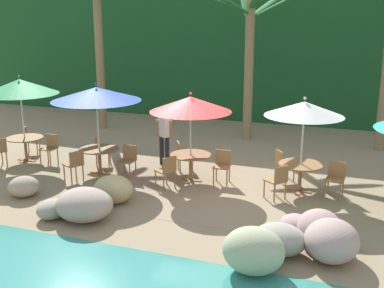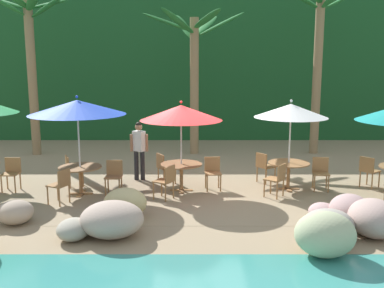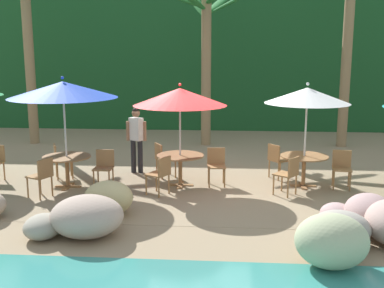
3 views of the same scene
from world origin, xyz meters
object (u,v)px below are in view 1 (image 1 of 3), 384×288
chair_red_left (167,170)px  dining_table_white (300,169)px  chair_blue_seaward (128,158)px  umbrella_blue (96,94)px  chair_green_seaward (50,146)px  chair_red_inland (182,154)px  chair_red_seaward (222,164)px  chair_green_inland (29,138)px  dining_table_blue (99,153)px  chair_blue_inland (100,148)px  palm_tree_second (250,38)px  umbrella_green (20,87)px  umbrella_red (191,104)px  dining_table_red (191,159)px  chair_blue_left (75,163)px  chair_white_inland (282,163)px  palm_tree_nearest (98,25)px  chair_white_seaward (336,177)px  umbrella_white (304,109)px  chair_white_left (278,180)px  waiter_in_white (164,132)px  dining_table_green (25,141)px

chair_red_left → dining_table_white: (3.23, 0.93, 0.10)m
chair_blue_seaward → umbrella_blue: bearing=-174.3°
chair_green_seaward → chair_red_inland: bearing=8.6°
chair_green_seaward → chair_red_seaward: 5.37m
chair_green_inland → dining_table_blue: chair_green_inland is taller
chair_blue_inland → palm_tree_second: (3.39, 4.56, 3.08)m
umbrella_green → palm_tree_second: size_ratio=0.50×
chair_blue_inland → umbrella_red: bearing=-7.9°
chair_green_inland → dining_table_red: (5.83, -0.74, 0.10)m
chair_blue_left → chair_white_inland: 5.54m
dining_table_blue → palm_tree_nearest: 6.74m
chair_white_seaward → chair_white_inland: (-1.41, 0.68, 0.00)m
chair_green_inland → umbrella_white: size_ratio=0.36×
chair_red_inland → chair_red_left: 1.47m
chair_blue_inland → chair_red_left: 2.93m
chair_green_seaward → umbrella_white: size_ratio=0.36×
umbrella_blue → dining_table_blue: bearing=-7.1°
chair_red_inland → chair_white_seaward: (4.24, -0.57, 0.00)m
umbrella_green → umbrella_blue: 2.80m
chair_green_inland → chair_red_seaward: 6.69m
dining_table_red → umbrella_white: 3.25m
chair_green_inland → chair_white_left: same height
umbrella_blue → dining_table_red: size_ratio=2.34×
chair_blue_seaward → chair_white_seaward: size_ratio=1.00×
umbrella_white → chair_blue_left: bearing=-167.5°
umbrella_white → chair_green_seaward: bearing=-179.5°
chair_blue_inland → palm_tree_nearest: (-2.45, 4.33, 3.48)m
chair_red_seaward → chair_green_seaward: bearing=-179.1°
umbrella_blue → palm_tree_nearest: 6.08m
chair_white_inland → chair_red_inland: bearing=-177.8°
chair_blue_seaward → waiter_in_white: 1.52m
umbrella_blue → chair_blue_seaward: (0.85, 0.08, -1.75)m
chair_green_inland → umbrella_blue: 3.82m
dining_table_blue → palm_tree_second: 6.76m
chair_blue_seaward → chair_red_seaward: bearing=8.7°
chair_red_left → dining_table_green: bearing=171.2°
chair_green_inland → waiter_in_white: bearing=4.8°
umbrella_red → dining_table_white: (2.87, 0.15, -1.48)m
chair_green_inland → dining_table_red: 5.87m
chair_green_seaward → chair_blue_left: (1.66, -1.21, 0.00)m
chair_green_seaward → chair_blue_left: same height
palm_tree_second → chair_red_seaward: bearing=-84.4°
dining_table_blue → chair_red_left: bearing=-11.5°
umbrella_blue → palm_tree_nearest: size_ratio=0.44×
chair_blue_seaward → waiter_in_white: waiter_in_white is taller
dining_table_red → waiter_in_white: size_ratio=0.65×
umbrella_red → umbrella_blue: bearing=-173.0°
dining_table_green → chair_red_inland: chair_red_inland is taller
chair_green_inland → umbrella_white: umbrella_white is taller
umbrella_green → chair_blue_left: size_ratio=3.02×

